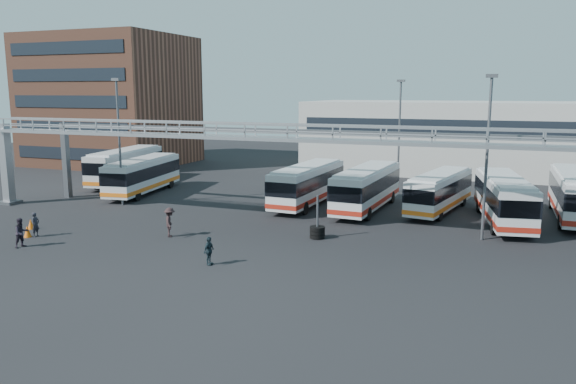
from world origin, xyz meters
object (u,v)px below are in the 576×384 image
(bus_1, at_px, (143,174))
(cone_right, at_px, (31,224))
(bus_5, at_px, (367,187))
(tire_stack, at_px, (317,231))
(bus_7, at_px, (504,198))
(light_pole_back, at_px, (399,130))
(pedestrian_a, at_px, (36,225))
(bus_4, at_px, (308,183))
(cone_left, at_px, (27,231))
(bus_6, at_px, (440,190))
(pedestrian_c, at_px, (170,222))
(bus_8, at_px, (575,193))
(light_pole_mid, at_px, (487,149))
(pedestrian_b, at_px, (21,233))
(pedestrian_d, at_px, (209,251))
(bus_0, at_px, (126,165))
(light_pole_left, at_px, (119,135))

(bus_1, distance_m, cone_right, 14.05)
(bus_5, relative_size, tire_stack, 4.05)
(bus_5, xyz_separation_m, bus_7, (9.99, -0.96, -0.01))
(light_pole_back, relative_size, pedestrian_a, 6.40)
(bus_1, relative_size, tire_stack, 3.95)
(bus_4, relative_size, bus_7, 0.98)
(bus_5, xyz_separation_m, pedestrian_a, (-17.89, -15.62, -1.05))
(pedestrian_a, xyz_separation_m, tire_stack, (16.95, 6.11, -0.33))
(cone_left, xyz_separation_m, cone_right, (-1.45, 1.70, -0.03))
(bus_6, xyz_separation_m, pedestrian_c, (-15.24, -13.96, -0.73))
(bus_8, relative_size, pedestrian_c, 6.04)
(bus_4, bearing_deg, pedestrian_c, -108.50)
(light_pole_mid, xyz_separation_m, pedestrian_b, (-25.62, -11.66, -4.84))
(cone_left, distance_m, cone_right, 2.23)
(bus_7, relative_size, cone_right, 16.36)
(light_pole_back, bearing_deg, bus_8, -25.42)
(pedestrian_d, bearing_deg, cone_right, 82.09)
(pedestrian_b, bearing_deg, pedestrian_d, -71.00)
(pedestrian_b, bearing_deg, bus_1, 26.73)
(light_pole_back, height_order, bus_0, light_pole_back)
(bus_8, bearing_deg, light_pole_mid, -126.17)
(bus_7, bearing_deg, light_pole_left, 178.18)
(light_pole_back, height_order, bus_1, light_pole_back)
(light_pole_left, xyz_separation_m, pedestrian_b, (2.38, -12.66, -4.84))
(pedestrian_d, bearing_deg, pedestrian_a, 86.69)
(bus_1, bearing_deg, bus_4, -6.81)
(bus_4, height_order, cone_right, bus_4)
(bus_7, bearing_deg, bus_4, 165.53)
(bus_1, bearing_deg, bus_0, 132.08)
(bus_5, bearing_deg, light_pole_back, 87.79)
(bus_5, distance_m, tire_stack, 9.66)
(bus_8, bearing_deg, pedestrian_b, -148.28)
(bus_8, relative_size, pedestrian_a, 7.18)
(bus_6, xyz_separation_m, bus_8, (9.42, 0.79, 0.24))
(light_pole_left, xyz_separation_m, bus_1, (-1.39, 4.90, -3.94))
(bus_0, distance_m, bus_4, 20.88)
(light_pole_back, bearing_deg, bus_4, -123.69)
(bus_1, relative_size, pedestrian_c, 5.73)
(bus_4, relative_size, pedestrian_d, 7.06)
(bus_7, bearing_deg, bus_8, 23.47)
(light_pole_back, distance_m, pedestrian_b, 32.32)
(light_pole_left, relative_size, bus_0, 0.88)
(cone_right, bearing_deg, bus_4, 44.18)
(bus_1, distance_m, tire_stack, 21.74)
(bus_5, distance_m, bus_7, 10.03)
(light_pole_mid, bearing_deg, bus_0, 163.82)
(pedestrian_a, bearing_deg, light_pole_mid, -75.16)
(bus_8, distance_m, cone_right, 38.30)
(light_pole_left, bearing_deg, bus_5, 15.03)
(bus_0, bearing_deg, bus_5, -17.18)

